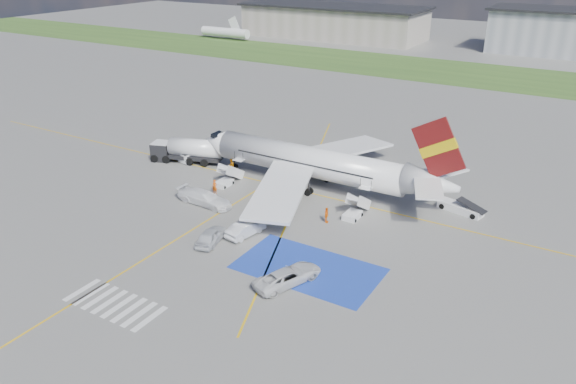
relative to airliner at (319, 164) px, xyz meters
name	(u,v)px	position (x,y,z in m)	size (l,w,h in m)	color
ground	(248,228)	(-1.51, -14.00, -3.39)	(400.00, 400.00, 0.00)	#60605E
grass_strip	(469,74)	(-1.51, 81.00, -3.39)	(400.00, 30.00, 0.01)	#2D4C1E
taxiway_line_main	(301,191)	(-1.51, -2.00, -3.39)	(120.00, 0.20, 0.01)	gold
taxiway_line_cross	(151,255)	(-6.51, -24.00, -3.39)	(0.20, 60.00, 0.01)	gold
taxiway_line_diag	(301,191)	(-1.51, -2.00, -3.39)	(0.20, 60.00, 0.01)	gold
staging_box	(308,268)	(8.49, -18.00, -3.39)	(14.00, 8.00, 0.01)	#1A38A1
crosswalk	(114,304)	(-3.31, -32.00, -3.39)	(9.00, 4.00, 0.01)	silver
terminal_west	(333,22)	(-56.51, 116.00, 1.61)	(60.00, 22.00, 10.00)	gray
airliner	(319,164)	(0.00, 0.00, 0.00)	(36.81, 32.95, 11.92)	silver
airstairs_fwd	(226,180)	(-11.01, -5.30, -2.77)	(1.90, 5.20, 3.60)	silver
airstairs_aft	(354,212)	(7.49, -5.30, -2.77)	(1.90, 5.20, 3.60)	silver
fuel_tanker	(188,152)	(-20.79, -1.37, -1.90)	(10.75, 5.78, 3.56)	black
gpu_cart	(185,159)	(-20.85, -1.97, -2.70)	(2.04, 1.53, 1.54)	silver
belt_loader	(461,209)	(17.82, 2.42, -2.97)	(5.90, 3.11, 1.71)	silver
car_silver_a	(211,236)	(-2.87, -18.78, -2.56)	(1.97, 4.91, 1.67)	silver
car_silver_b	(246,229)	(-0.67, -15.54, -2.58)	(1.71, 4.91, 1.62)	#AEB0B5
van_white_a	(288,274)	(8.12, -21.24, -2.39)	(2.45, 5.32, 2.00)	silver
van_white_b	(204,196)	(-9.56, -11.54, -2.27)	(2.33, 5.73, 2.25)	white
crew_fwd	(215,187)	(-10.46, -8.35, -2.46)	(0.68, 0.44, 1.86)	#E8580C
crew_nose	(231,165)	(-13.14, -1.16, -2.47)	(0.90, 0.70, 1.85)	orange
crew_aft	(326,215)	(5.44, -8.27, -2.46)	(1.09, 0.45, 1.86)	orange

